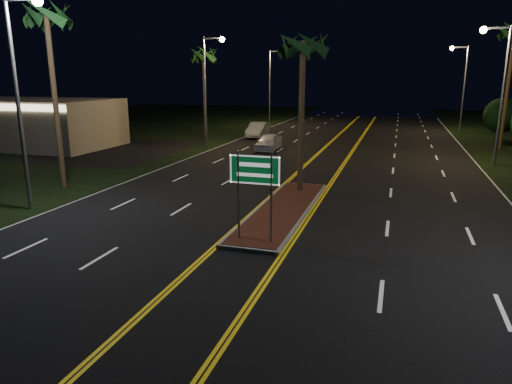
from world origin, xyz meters
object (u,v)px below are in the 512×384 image
at_px(palm_median, 303,45).
at_px(highway_sign, 255,178).
at_px(median_island, 283,210).
at_px(commercial_building, 27,123).
at_px(streetlight_right_mid, 498,79).
at_px(car_near, 269,141).
at_px(streetlight_left_far, 273,78).
at_px(shrub_far, 502,115).
at_px(palm_left_far, 204,55).
at_px(streetlight_left_near, 22,81).
at_px(streetlight_left_mid, 209,79).
at_px(car_far, 258,129).
at_px(palm_left_near, 46,17).
at_px(streetlight_right_far, 461,79).

bearing_deg(palm_median, highway_sign, -90.00).
height_order(median_island, commercial_building, commercial_building).
distance_m(streetlight_right_mid, car_near, 16.80).
height_order(highway_sign, streetlight_left_far, streetlight_left_far).
relative_size(streetlight_left_far, shrub_far, 2.27).
height_order(streetlight_left_far, shrub_far, streetlight_left_far).
distance_m(palm_left_far, car_near, 11.04).
distance_m(commercial_building, palm_median, 28.18).
bearing_deg(shrub_far, streetlight_left_near, -127.34).
distance_m(palm_left_far, shrub_far, 28.30).
xyz_separation_m(shrub_far, car_near, (-19.18, -12.30, -1.54)).
bearing_deg(palm_median, streetlight_left_mid, 128.17).
bearing_deg(palm_left_far, car_far, 39.31).
relative_size(palm_left_near, shrub_far, 2.47).
bearing_deg(streetlight_left_mid, palm_median, -51.83).
bearing_deg(car_far, median_island, -74.32).
bearing_deg(streetlight_right_far, streetlight_left_mid, -139.70).
height_order(commercial_building, shrub_far, commercial_building).
xyz_separation_m(streetlight_right_mid, palm_median, (-10.61, -11.50, 1.62)).
height_order(median_island, palm_left_far, palm_left_far).
xyz_separation_m(commercial_building, palm_left_near, (13.50, -11.99, 6.68)).
bearing_deg(shrub_far, car_far, -168.43).
xyz_separation_m(median_island, palm_left_far, (-12.80, 21.00, 7.66)).
distance_m(palm_left_far, car_far, 8.73).
bearing_deg(streetlight_left_near, median_island, 15.78).
relative_size(palm_median, car_near, 1.73).
relative_size(highway_sign, palm_median, 0.39).
distance_m(commercial_building, streetlight_right_far, 42.88).
bearing_deg(car_far, highway_sign, -77.01).
bearing_deg(car_far, shrub_far, 7.75).
bearing_deg(commercial_building, shrub_far, 21.91).
distance_m(streetlight_left_far, car_far, 13.62).
bearing_deg(palm_left_near, highway_sign, -22.60).
bearing_deg(car_near, median_island, -72.72).
bearing_deg(streetlight_right_mid, car_near, 173.93).
distance_m(streetlight_left_far, streetlight_right_far, 21.32).
relative_size(streetlight_right_mid, shrub_far, 2.27).
distance_m(median_island, highway_sign, 4.80).
relative_size(streetlight_left_near, palm_left_far, 1.02).
relative_size(palm_left_near, car_far, 1.89).
xyz_separation_m(streetlight_left_far, shrub_far, (24.41, -8.00, -3.32)).
xyz_separation_m(streetlight_left_near, streetlight_right_mid, (21.23, 18.00, 0.00)).
bearing_deg(car_far, palm_median, -71.36).
bearing_deg(car_far, car_near, -70.85).
bearing_deg(streetlight_right_mid, streetlight_left_far, 133.97).
distance_m(streetlight_right_far, palm_median, 33.28).
bearing_deg(streetlight_left_near, commercial_building, 133.90).
relative_size(streetlight_left_mid, palm_left_far, 1.02).
height_order(highway_sign, shrub_far, shrub_far).
relative_size(median_island, car_far, 1.98).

